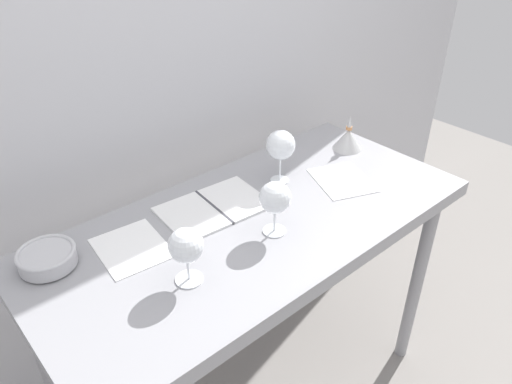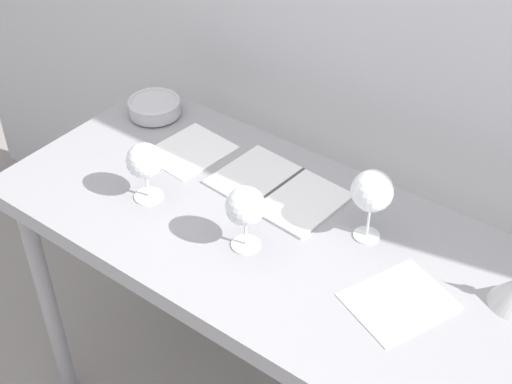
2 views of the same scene
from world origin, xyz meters
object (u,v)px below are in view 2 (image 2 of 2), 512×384
(wine_glass_near_center, at_px, (245,207))
(wine_glass_near_left, at_px, (144,162))
(tasting_sheet_lower, at_px, (190,151))
(open_notebook, at_px, (278,189))
(tasting_sheet_upper, at_px, (399,301))
(tasting_bowl, at_px, (154,107))
(wine_glass_far_right, at_px, (372,192))

(wine_glass_near_center, relative_size, wine_glass_near_left, 1.04)
(wine_glass_near_center, xyz_separation_m, tasting_sheet_lower, (-0.36, 0.21, -0.11))
(open_notebook, distance_m, tasting_sheet_upper, 0.47)
(open_notebook, relative_size, tasting_sheet_upper, 1.63)
(wine_glass_near_center, xyz_separation_m, open_notebook, (-0.06, 0.22, -0.11))
(wine_glass_near_center, distance_m, open_notebook, 0.25)
(tasting_sheet_upper, bearing_deg, wine_glass_near_center, -149.17)
(tasting_sheet_upper, bearing_deg, wine_glass_near_left, -152.50)
(wine_glass_near_center, height_order, tasting_bowl, wine_glass_near_center)
(wine_glass_near_center, relative_size, wine_glass_far_right, 0.89)
(wine_glass_near_center, xyz_separation_m, wine_glass_far_right, (0.21, 0.20, 0.02))
(wine_glass_near_left, relative_size, tasting_sheet_lower, 0.75)
(wine_glass_far_right, distance_m, tasting_bowl, 0.79)
(wine_glass_far_right, distance_m, tasting_sheet_lower, 0.59)
(wine_glass_near_center, height_order, wine_glass_far_right, wine_glass_far_right)
(tasting_sheet_upper, bearing_deg, tasting_sheet_lower, -169.47)
(wine_glass_near_left, xyz_separation_m, tasting_sheet_lower, (-0.05, 0.22, -0.11))
(open_notebook, distance_m, tasting_sheet_lower, 0.30)
(wine_glass_near_center, height_order, open_notebook, wine_glass_near_center)
(wine_glass_near_center, relative_size, tasting_sheet_lower, 0.78)
(wine_glass_near_center, distance_m, tasting_sheet_lower, 0.43)
(open_notebook, bearing_deg, tasting_bowl, 176.32)
(wine_glass_near_left, height_order, tasting_bowl, wine_glass_near_left)
(wine_glass_far_right, xyz_separation_m, tasting_sheet_upper, (0.16, -0.14, -0.13))
(wine_glass_near_left, bearing_deg, wine_glass_near_center, 1.11)
(wine_glass_far_right, height_order, tasting_sheet_upper, wine_glass_far_right)
(wine_glass_near_center, relative_size, tasting_sheet_upper, 0.78)
(wine_glass_near_center, height_order, tasting_sheet_upper, wine_glass_near_center)
(wine_glass_near_left, bearing_deg, tasting_sheet_upper, 5.23)
(open_notebook, bearing_deg, wine_glass_near_left, -133.67)
(tasting_sheet_upper, height_order, tasting_bowl, tasting_bowl)
(open_notebook, relative_size, tasting_sheet_lower, 1.63)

